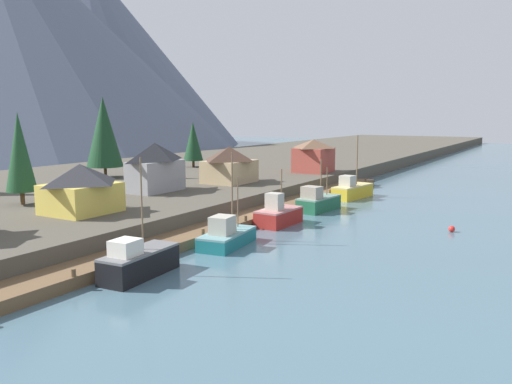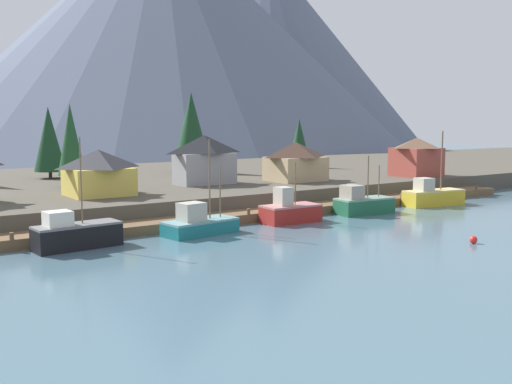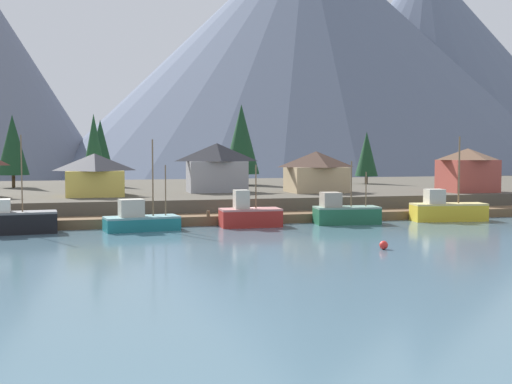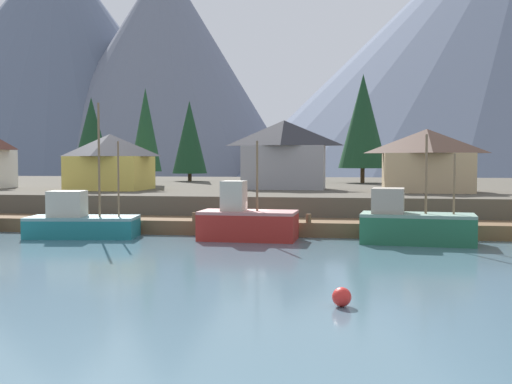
# 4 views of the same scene
# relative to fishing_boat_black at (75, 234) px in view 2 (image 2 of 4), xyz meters

# --- Properties ---
(ground_plane) EXTENTS (400.00, 400.00, 1.00)m
(ground_plane) POSITION_rel_fishing_boat_black_xyz_m (23.24, 21.75, -1.76)
(ground_plane) COLOR #476675
(dock) EXTENTS (80.00, 4.00, 1.60)m
(dock) POSITION_rel_fishing_boat_black_xyz_m (23.24, 3.74, -0.76)
(dock) COLOR brown
(dock) RESTS_ON ground_plane
(shoreline_bank) EXTENTS (400.00, 56.00, 2.50)m
(shoreline_bank) POSITION_rel_fishing_boat_black_xyz_m (23.24, 33.75, -0.01)
(shoreline_bank) COLOR #4C473D
(shoreline_bank) RESTS_ON ground_plane
(mountain_east_peak) EXTENTS (177.29, 177.29, 85.76)m
(mountain_east_peak) POSITION_rel_fishing_boat_black_xyz_m (81.80, 149.72, 41.62)
(mountain_east_peak) COLOR slate
(mountain_east_peak) RESTS_ON ground_plane
(mountain_far_ridge) EXTENTS (126.85, 126.85, 77.75)m
(mountain_far_ridge) POSITION_rel_fishing_boat_black_xyz_m (127.65, 148.18, 37.61)
(mountain_far_ridge) COLOR slate
(mountain_far_ridge) RESTS_ON ground_plane
(fishing_boat_black) EXTENTS (7.49, 3.21, 9.55)m
(fishing_boat_black) POSITION_rel_fishing_boat_black_xyz_m (0.00, 0.00, 0.00)
(fishing_boat_black) COLOR black
(fishing_boat_black) RESTS_ON ground_plane
(fishing_boat_teal) EXTENTS (7.68, 4.07, 9.15)m
(fishing_boat_teal) POSITION_rel_fishing_boat_black_xyz_m (11.81, -0.48, -0.21)
(fishing_boat_teal) COLOR #196B70
(fishing_boat_teal) RESTS_ON ground_plane
(fishing_boat_red) EXTENTS (6.45, 3.27, 6.54)m
(fishing_boat_red) POSITION_rel_fishing_boat_black_xyz_m (23.28, -0.03, -0.05)
(fishing_boat_red) COLOR maroon
(fishing_boat_red) RESTS_ON ground_plane
(fishing_boat_green) EXTENTS (7.26, 3.69, 6.89)m
(fishing_boat_green) POSITION_rel_fishing_boat_black_xyz_m (34.00, -0.22, -0.02)
(fishing_boat_green) COLOR #1E5B3D
(fishing_boat_green) RESTS_ON ground_plane
(fishing_boat_yellow) EXTENTS (8.72, 3.85, 9.65)m
(fishing_boat_yellow) POSITION_rel_fishing_boat_black_xyz_m (46.62, -0.30, -0.02)
(fishing_boat_yellow) COLOR gold
(fishing_boat_yellow) RESTS_ON ground_plane
(house_yellow) EXTENTS (7.14, 6.42, 5.22)m
(house_yellow) POSITION_rel_fishing_boat_black_xyz_m (7.70, 15.24, 3.91)
(house_yellow) COLOR gold
(house_yellow) RESTS_ON shoreline_bank
(house_red) EXTENTS (6.90, 5.93, 5.89)m
(house_red) POSITION_rel_fishing_boat_black_xyz_m (56.46, 10.82, 4.24)
(house_red) COLOR #9E4238
(house_red) RESTS_ON shoreline_bank
(house_tan) EXTENTS (7.77, 6.26, 5.49)m
(house_tan) POSITION_rel_fishing_boat_black_xyz_m (36.55, 15.63, 4.05)
(house_tan) COLOR tan
(house_tan) RESTS_ON shoreline_bank
(house_grey) EXTENTS (8.11, 4.30, 6.57)m
(house_grey) POSITION_rel_fishing_boat_black_xyz_m (23.66, 19.00, 4.60)
(house_grey) COLOR gray
(house_grey) RESTS_ON shoreline_bank
(conifer_near_left) EXTENTS (5.89, 5.89, 13.18)m
(conifer_near_left) POSITION_rel_fishing_boat_black_xyz_m (31.33, 36.63, 8.73)
(conifer_near_left) COLOR #4C3823
(conifer_near_left) RESTS_ON shoreline_bank
(conifer_mid_left) EXTENTS (3.87, 3.87, 8.86)m
(conifer_mid_left) POSITION_rel_fishing_boat_black_xyz_m (52.79, 35.01, 6.30)
(conifer_mid_left) COLOR #4C3823
(conifer_mid_left) RESTS_ON shoreline_bank
(conifer_mid_right) EXTENTS (4.56, 4.56, 10.53)m
(conifer_mid_right) POSITION_rel_fishing_boat_black_xyz_m (8.99, 39.27, 7.02)
(conifer_mid_right) COLOR #4C3823
(conifer_mid_right) RESTS_ON shoreline_bank
(conifer_back_left) EXTENTS (3.44, 3.44, 10.63)m
(conifer_back_left) POSITION_rel_fishing_boat_black_xyz_m (7.79, 25.22, 7.31)
(conifer_back_left) COLOR #4C3823
(conifer_back_left) RESTS_ON shoreline_bank
(channel_buoy) EXTENTS (0.70, 0.70, 0.70)m
(channel_buoy) POSITION_rel_fishing_boat_black_xyz_m (29.88, -18.23, -0.91)
(channel_buoy) COLOR red
(channel_buoy) RESTS_ON ground_plane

